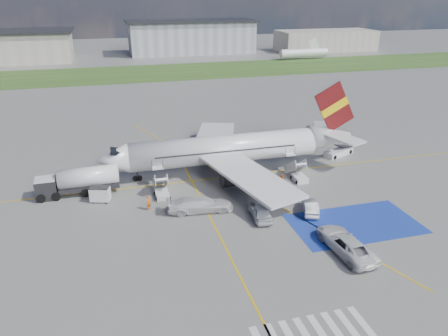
{
  "coord_description": "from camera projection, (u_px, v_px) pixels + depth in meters",
  "views": [
    {
      "loc": [
        -15.04,
        -40.71,
        24.01
      ],
      "look_at": [
        -1.85,
        7.15,
        3.5
      ],
      "focal_mm": 35.0,
      "sensor_mm": 36.0,
      "label": 1
    }
  ],
  "objects": [
    {
      "name": "airstairs_fwd",
      "position": [
        162.0,
        191.0,
        54.32
      ],
      "size": [
        1.9,
        5.2,
        3.6
      ],
      "color": "silver",
      "rests_on": "ground"
    },
    {
      "name": "fuel_tanker",
      "position": [
        79.0,
        183.0,
        54.52
      ],
      "size": [
        10.04,
        3.17,
        3.39
      ],
      "rotation": [
        0.0,
        0.0,
        0.04
      ],
      "color": "black",
      "rests_on": "ground"
    },
    {
      "name": "taxiway_line_main",
      "position": [
        228.0,
        177.0,
        59.83
      ],
      "size": [
        120.0,
        0.2,
        0.01
      ],
      "primitive_type": "cube",
      "color": "gold",
      "rests_on": "ground"
    },
    {
      "name": "belt_loader",
      "position": [
        339.0,
        152.0,
        67.67
      ],
      "size": [
        5.71,
        3.74,
        1.67
      ],
      "rotation": [
        0.0,
        0.0,
        0.42
      ],
      "color": "silver",
      "rests_on": "ground"
    },
    {
      "name": "crew_nose",
      "position": [
        102.0,
        185.0,
        55.28
      ],
      "size": [
        1.13,
        1.09,
        1.83
      ],
      "primitive_type": "imported",
      "rotation": [
        0.0,
        0.0,
        -0.63
      ],
      "color": "#EA590C",
      "rests_on": "ground"
    },
    {
      "name": "taxiway_line_diag",
      "position": [
        228.0,
        177.0,
        59.83
      ],
      "size": [
        20.71,
        56.45,
        0.01
      ],
      "primitive_type": "cube",
      "rotation": [
        0.0,
        0.0,
        0.35
      ],
      "color": "gold",
      "rests_on": "ground"
    },
    {
      "name": "van_white_b",
      "position": [
        200.0,
        203.0,
        50.28
      ],
      "size": [
        6.01,
        3.02,
        2.26
      ],
      "primitive_type": "imported",
      "rotation": [
        0.0,
        0.0,
        1.45
      ],
      "color": "silver",
      "rests_on": "ground"
    },
    {
      "name": "ground",
      "position": [
        257.0,
        218.0,
        49.14
      ],
      "size": [
        400.0,
        400.0,
        0.0
      ],
      "primitive_type": "plane",
      "color": "#60605E",
      "rests_on": "ground"
    },
    {
      "name": "car_silver_a",
      "position": [
        260.0,
        211.0,
        48.96
      ],
      "size": [
        2.53,
        5.15,
        1.69
      ],
      "primitive_type": "imported",
      "rotation": [
        0.0,
        0.0,
        3.03
      ],
      "color": "silver",
      "rests_on": "ground"
    },
    {
      "name": "terminal_centre",
      "position": [
        191.0,
        37.0,
        172.04
      ],
      "size": [
        48.0,
        18.0,
        12.0
      ],
      "primitive_type": "cube",
      "color": "gray",
      "rests_on": "ground"
    },
    {
      "name": "crew_fwd",
      "position": [
        149.0,
        203.0,
        50.76
      ],
      "size": [
        0.72,
        0.75,
        1.73
      ],
      "primitive_type": "imported",
      "rotation": [
        0.0,
        0.0,
        0.87
      ],
      "color": "#E35B0B",
      "rests_on": "ground"
    },
    {
      "name": "airstairs_aft",
      "position": [
        298.0,
        175.0,
        58.86
      ],
      "size": [
        1.9,
        5.2,
        3.6
      ],
      "color": "silver",
      "rests_on": "ground"
    },
    {
      "name": "taxiway_line_cross",
      "position": [
        241.0,
        278.0,
        39.0
      ],
      "size": [
        0.2,
        60.0,
        0.01
      ],
      "primitive_type": "cube",
      "color": "gold",
      "rests_on": "ground"
    },
    {
      "name": "crew_aft",
      "position": [
        282.0,
        181.0,
        56.4
      ],
      "size": [
        0.91,
        1.18,
        1.86
      ],
      "primitive_type": "imported",
      "rotation": [
        0.0,
        0.0,
        2.05
      ],
      "color": "orange",
      "rests_on": "ground"
    },
    {
      "name": "gpu_cart",
      "position": [
        100.0,
        195.0,
        52.76
      ],
      "size": [
        2.59,
        2.04,
        1.9
      ],
      "rotation": [
        0.0,
        0.0,
        -0.3
      ],
      "color": "silver",
      "rests_on": "ground"
    },
    {
      "name": "airliner",
      "position": [
        234.0,
        148.0,
        60.68
      ],
      "size": [
        36.81,
        32.95,
        11.92
      ],
      "color": "silver",
      "rests_on": "ground"
    },
    {
      "name": "terminal_east",
      "position": [
        326.0,
        40.0,
        180.07
      ],
      "size": [
        40.0,
        16.0,
        8.0
      ],
      "primitive_type": "cube",
      "color": "#9F9689",
      "rests_on": "ground"
    },
    {
      "name": "car_silver_b",
      "position": [
        310.0,
        207.0,
        50.19
      ],
      "size": [
        2.95,
        4.72,
        1.47
      ],
      "primitive_type": "imported",
      "rotation": [
        0.0,
        0.0,
        2.8
      ],
      "color": "#AAACB1",
      "rests_on": "ground"
    },
    {
      "name": "staging_box",
      "position": [
        354.0,
        224.0,
        48.03
      ],
      "size": [
        14.0,
        8.0,
        0.01
      ],
      "primitive_type": "cube",
      "color": "navy",
      "rests_on": "ground"
    },
    {
      "name": "van_white_a",
      "position": [
        346.0,
        241.0,
        42.6
      ],
      "size": [
        3.17,
        6.23,
        2.28
      ],
      "primitive_type": "imported",
      "rotation": [
        0.0,
        0.0,
        3.2
      ],
      "color": "silver",
      "rests_on": "ground"
    },
    {
      "name": "grass_strip",
      "position": [
        154.0,
        73.0,
        133.78
      ],
      "size": [
        400.0,
        30.0,
        0.01
      ],
      "primitive_type": "cube",
      "color": "#2D4C1E",
      "rests_on": "ground"
    },
    {
      "name": "crosswalk",
      "position": [
        314.0,
        335.0,
        32.66
      ],
      "size": [
        9.0,
        4.0,
        0.01
      ],
      "color": "silver",
      "rests_on": "ground"
    }
  ]
}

